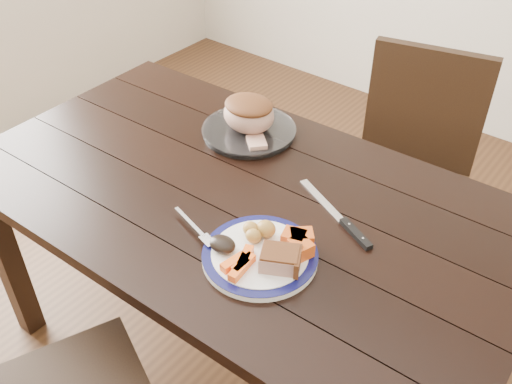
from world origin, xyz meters
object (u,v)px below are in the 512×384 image
Objects in this scene: fork at (196,229)px; chair_far at (410,164)px; carving_knife at (347,225)px; dinner_plate at (260,256)px; serving_platter at (249,132)px; pork_slice at (280,259)px; roast_joint at (249,115)px; dining_table at (239,217)px.

chair_far is at bearing 95.13° from fork.
fork is 0.59× the size of carving_knife.
carving_knife is at bearing 65.66° from dinner_plate.
dinner_plate is at bearing -48.30° from serving_platter.
serving_platter is (-0.38, 0.42, 0.00)m from dinner_plate.
pork_slice reaches higher than carving_knife.
pork_slice reaches higher than serving_platter.
roast_joint is (-0.37, -0.48, 0.30)m from chair_far.
roast_joint reaches higher than pork_slice.
dinner_plate is at bearing 26.34° from fork.
roast_joint is (-0.20, 0.46, 0.05)m from fork.
serving_platter is 0.61m from pork_slice.
fork is (-0.24, -0.03, -0.02)m from pork_slice.
dinner_plate is 1.68× the size of roast_joint.
dining_table is 0.77m from chair_far.
chair_far is 0.99m from fork.
serving_platter is 0.50m from fork.
dinner_plate is 0.18m from fork.
chair_far is at bearing 90.47° from dinner_plate.
dining_table is 17.99× the size of pork_slice.
roast_joint is at bearing -176.96° from carving_knife.
carving_knife is at bearing -21.46° from serving_platter.
serving_platter is 0.98× the size of carving_knife.
pork_slice is (0.27, -0.17, 0.13)m from dining_table.
chair_far is at bearing 52.75° from roast_joint.
dinner_plate is at bearing -89.84° from carving_knife.
chair_far reaches higher than fork.
dinner_plate reaches higher than dining_table.
serving_platter is at bearing 135.78° from pork_slice.
dinner_plate is at bearing -48.30° from roast_joint.
serving_platter is 3.25× the size of pork_slice.
fork is (-0.17, -0.94, 0.25)m from chair_far.
dining_table is 9.26× the size of fork.
dining_table is at bearing 147.50° from pork_slice.
serving_platter reaches higher than carving_knife.
dining_table is 1.75× the size of chair_far.
serving_platter is 1.74× the size of roast_joint.
chair_far reaches higher than pork_slice.
chair_far is at bearing 74.57° from dining_table.
carving_knife is at bearing 86.25° from chair_far.
serving_platter is 1.67× the size of fork.
fork is at bearing -112.23° from carving_knife.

